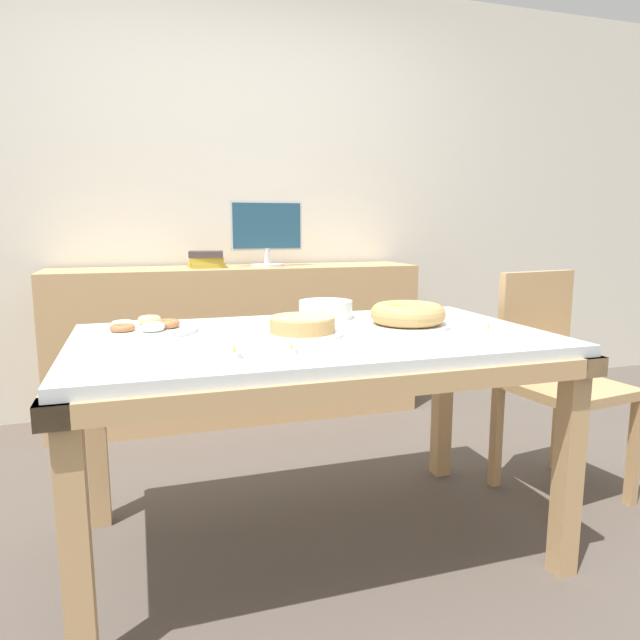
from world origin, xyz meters
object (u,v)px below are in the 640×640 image
tealight_near_front (234,354)px  chair (553,371)px  book_stack (206,259)px  plate_stack (326,309)px  pastry_platter (143,328)px  tealight_right_edge (488,330)px  cake_golden_bundt (408,316)px  computer_monitor (267,234)px  cake_chocolate_round (302,327)px  tealight_centre (291,350)px

tealight_near_front → chair: bearing=15.8°
book_stack → plate_stack: size_ratio=1.00×
book_stack → pastry_platter: bearing=-106.0°
plate_stack → tealight_right_edge: 0.63m
cake_golden_bundt → pastry_platter: size_ratio=0.82×
computer_monitor → pastry_platter: computer_monitor is taller
computer_monitor → tealight_right_edge: (0.40, -1.66, -0.30)m
cake_chocolate_round → cake_golden_bundt: bearing=5.0°
book_stack → plate_stack: 1.24m
computer_monitor → tealight_centre: 1.82m
book_stack → chair: bearing=-46.6°
chair → tealight_near_front: 1.50m
cake_golden_bundt → tealight_right_edge: size_ratio=7.57×
tealight_right_edge → chair: bearing=29.0°
cake_golden_bundt → tealight_centre: (-0.51, -0.29, -0.03)m
chair → pastry_platter: chair is taller
chair → book_stack: (-1.29, 1.36, 0.42)m
tealight_near_front → tealight_centre: bearing=0.7°
plate_stack → book_stack: bearing=105.0°
chair → tealight_near_front: chair is taller
tealight_near_front → computer_monitor: bearing=74.5°
cake_chocolate_round → tealight_near_front: cake_chocolate_round is taller
book_stack → tealight_centre: (0.03, -1.76, -0.16)m
cake_chocolate_round → plate_stack: 0.37m
book_stack → plate_stack: bearing=-75.0°
pastry_platter → tealight_right_edge: bearing=-18.4°
chair → plate_stack: chair is taller
computer_monitor → tealight_near_front: (-0.49, -1.76, -0.30)m
chair → tealight_near_front: size_ratio=23.50×
chair → tealight_centre: chair is taller
chair → pastry_platter: 1.68m
book_stack → tealight_centre: size_ratio=5.25×
cake_chocolate_round → tealight_near_front: (-0.27, -0.26, -0.02)m
cake_golden_bundt → tealight_near_front: 0.73m
tealight_right_edge → pastry_platter: bearing=161.6°
computer_monitor → tealight_centre: computer_monitor is taller
cake_chocolate_round → book_stack: bearing=95.1°
cake_golden_bundt → chair: bearing=8.5°
chair → book_stack: 1.92m
pastry_platter → chair: bearing=-2.7°
computer_monitor → tealight_right_edge: size_ratio=10.60×
book_stack → pastry_platter: size_ratio=0.57×
book_stack → tealight_near_front: size_ratio=5.25×
computer_monitor → plate_stack: (-0.03, -1.19, -0.28)m
book_stack → cake_golden_bundt: book_stack is taller
cake_chocolate_round → tealight_near_front: 0.37m
chair → tealight_centre: 1.34m
cake_golden_bundt → tealight_centre: size_ratio=7.57×
cake_golden_bundt → pastry_platter: cake_golden_bundt is taller
cake_chocolate_round → tealight_right_edge: 0.63m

